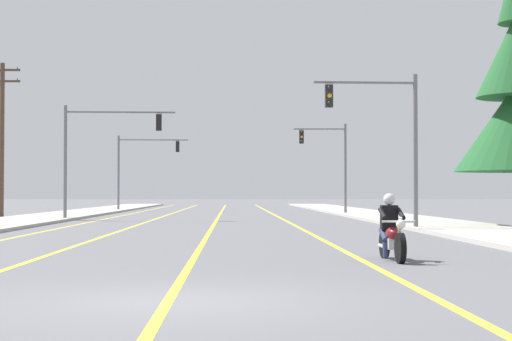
# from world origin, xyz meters

# --- Properties ---
(ground_plane) EXTENTS (400.00, 400.00, 0.00)m
(ground_plane) POSITION_xyz_m (0.00, 0.00, 0.00)
(ground_plane) COLOR #5B5B60
(lane_stripe_center) EXTENTS (0.16, 100.00, 0.01)m
(lane_stripe_center) POSITION_xyz_m (-0.08, 45.00, 0.00)
(lane_stripe_center) COLOR yellow
(lane_stripe_center) RESTS_ON ground
(lane_stripe_left) EXTENTS (0.16, 100.00, 0.01)m
(lane_stripe_left) POSITION_xyz_m (-3.55, 45.00, 0.00)
(lane_stripe_left) COLOR yellow
(lane_stripe_left) RESTS_ON ground
(lane_stripe_right) EXTENTS (0.16, 100.00, 0.01)m
(lane_stripe_right) POSITION_xyz_m (3.61, 45.00, 0.00)
(lane_stripe_right) COLOR yellow
(lane_stripe_right) RESTS_ON ground
(lane_stripe_far_left) EXTENTS (0.16, 100.00, 0.01)m
(lane_stripe_far_left) POSITION_xyz_m (-6.39, 45.00, 0.00)
(lane_stripe_far_left) COLOR yellow
(lane_stripe_far_left) RESTS_ON ground
(sidewalk_kerb_right) EXTENTS (4.40, 110.00, 0.14)m
(sidewalk_kerb_right) POSITION_xyz_m (9.94, 40.00, 0.07)
(sidewalk_kerb_right) COLOR #ADA89E
(sidewalk_kerb_right) RESTS_ON ground
(sidewalk_kerb_left) EXTENTS (4.40, 110.00, 0.14)m
(sidewalk_kerb_left) POSITION_xyz_m (-9.94, 40.00, 0.07)
(sidewalk_kerb_left) COLOR #ADA89E
(sidewalk_kerb_left) RESTS_ON ground
(motorcycle_with_rider) EXTENTS (0.70, 2.19, 1.46)m
(motorcycle_with_rider) POSITION_xyz_m (4.25, 6.94, 0.59)
(motorcycle_with_rider) COLOR black
(motorcycle_with_rider) RESTS_ON ground
(traffic_signal_near_right) EXTENTS (4.16, 0.50, 6.20)m
(traffic_signal_near_right) POSITION_xyz_m (6.90, 22.21, 4.05)
(traffic_signal_near_right) COLOR slate
(traffic_signal_near_right) RESTS_ON ground
(traffic_signal_near_left) EXTENTS (5.98, 0.50, 6.20)m
(traffic_signal_near_left) POSITION_xyz_m (-6.46, 34.94, 4.16)
(traffic_signal_near_left) COLOR slate
(traffic_signal_near_left) RESTS_ON ground
(traffic_signal_mid_right) EXTENTS (3.61, 0.37, 6.20)m
(traffic_signal_mid_right) POSITION_xyz_m (7.50, 46.89, 4.02)
(traffic_signal_mid_right) COLOR slate
(traffic_signal_mid_right) RESTS_ON ground
(traffic_signal_mid_left) EXTENTS (5.77, 0.47, 6.20)m
(traffic_signal_mid_left) POSITION_xyz_m (-6.88, 59.24, 4.15)
(traffic_signal_mid_left) COLOR slate
(traffic_signal_mid_left) RESTS_ON ground
(utility_pole_left_near) EXTENTS (2.03, 0.26, 8.97)m
(utility_pole_left_near) POSITION_xyz_m (-12.48, 38.15, 4.83)
(utility_pole_left_near) COLOR #4C3828
(utility_pole_left_near) RESTS_ON ground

